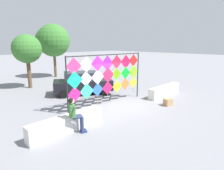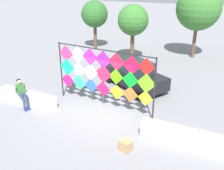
{
  "view_description": "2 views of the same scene",
  "coord_description": "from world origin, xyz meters",
  "px_view_note": "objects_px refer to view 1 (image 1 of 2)",
  "views": [
    {
      "loc": [
        -7.96,
        -7.14,
        3.67
      ],
      "look_at": [
        -0.56,
        0.22,
        1.35
      ],
      "focal_mm": 30.31,
      "sensor_mm": 36.0,
      "label": 1
    },
    {
      "loc": [
        5.04,
        -9.18,
        6.07
      ],
      "look_at": [
        0.27,
        0.72,
        1.38
      ],
      "focal_mm": 40.11,
      "sensor_mm": 36.0,
      "label": 2
    }
  ],
  "objects_px": {
    "cardboard_box_large": "(168,102)",
    "tree_palm_like": "(52,40)",
    "kite_display_rack": "(107,74)",
    "tree_far_right": "(27,49)",
    "parked_car": "(82,83)",
    "seated_vendor": "(75,113)"
  },
  "relations": [
    {
      "from": "cardboard_box_large",
      "to": "tree_palm_like",
      "type": "distance_m",
      "value": 14.4
    },
    {
      "from": "kite_display_rack",
      "to": "tree_far_right",
      "type": "height_order",
      "value": "tree_far_right"
    },
    {
      "from": "parked_car",
      "to": "cardboard_box_large",
      "type": "distance_m",
      "value": 6.22
    },
    {
      "from": "tree_palm_like",
      "to": "parked_car",
      "type": "bearing_deg",
      "value": -104.28
    },
    {
      "from": "seated_vendor",
      "to": "parked_car",
      "type": "xyz_separation_m",
      "value": [
        4.05,
        4.97,
        -0.09
      ]
    },
    {
      "from": "parked_car",
      "to": "kite_display_rack",
      "type": "bearing_deg",
      "value": -98.78
    },
    {
      "from": "cardboard_box_large",
      "to": "tree_far_right",
      "type": "distance_m",
      "value": 11.69
    },
    {
      "from": "tree_far_right",
      "to": "parked_car",
      "type": "bearing_deg",
      "value": -67.99
    },
    {
      "from": "seated_vendor",
      "to": "cardboard_box_large",
      "type": "height_order",
      "value": "seated_vendor"
    },
    {
      "from": "parked_car",
      "to": "tree_far_right",
      "type": "bearing_deg",
      "value": 112.01
    },
    {
      "from": "kite_display_rack",
      "to": "parked_car",
      "type": "xyz_separation_m",
      "value": [
        0.48,
        3.13,
        -1.08
      ]
    },
    {
      "from": "kite_display_rack",
      "to": "tree_palm_like",
      "type": "relative_size",
      "value": 0.95
    },
    {
      "from": "tree_far_right",
      "to": "kite_display_rack",
      "type": "bearing_deg",
      "value": -79.66
    },
    {
      "from": "cardboard_box_large",
      "to": "tree_far_right",
      "type": "xyz_separation_m",
      "value": [
        -3.87,
        10.62,
        2.97
      ]
    },
    {
      "from": "tree_far_right",
      "to": "tree_palm_like",
      "type": "height_order",
      "value": "tree_palm_like"
    },
    {
      "from": "kite_display_rack",
      "to": "cardboard_box_large",
      "type": "xyz_separation_m",
      "value": [
        2.43,
        -2.74,
        -1.69
      ]
    },
    {
      "from": "kite_display_rack",
      "to": "tree_far_right",
      "type": "relative_size",
      "value": 1.24
    },
    {
      "from": "kite_display_rack",
      "to": "tree_palm_like",
      "type": "height_order",
      "value": "tree_palm_like"
    },
    {
      "from": "kite_display_rack",
      "to": "cardboard_box_large",
      "type": "bearing_deg",
      "value": -48.47
    },
    {
      "from": "cardboard_box_large",
      "to": "tree_palm_like",
      "type": "xyz_separation_m",
      "value": [
        0.1,
        13.9,
        3.74
      ]
    },
    {
      "from": "parked_car",
      "to": "tree_palm_like",
      "type": "distance_m",
      "value": 8.86
    },
    {
      "from": "seated_vendor",
      "to": "tree_far_right",
      "type": "height_order",
      "value": "tree_far_right"
    }
  ]
}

